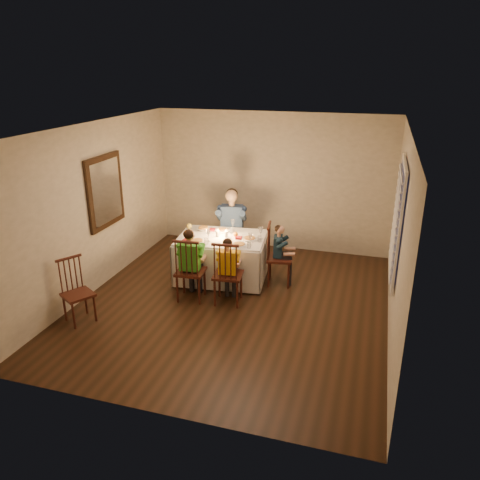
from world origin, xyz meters
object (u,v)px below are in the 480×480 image
(adult, at_px, (232,261))
(serving_bowl, at_px, (204,229))
(dining_table, at_px, (222,249))
(chair_near_right, at_px, (228,302))
(child_green, at_px, (192,298))
(chair_adult, at_px, (232,261))
(chair_near_left, at_px, (192,298))
(chair_end, at_px, (279,283))
(child_teal, at_px, (279,283))
(child_yellow, at_px, (228,302))
(chair_extra, at_px, (82,321))

(adult, distance_m, serving_bowl, 1.01)
(dining_table, distance_m, chair_near_right, 1.00)
(adult, distance_m, child_green, 1.58)
(chair_adult, xyz_separation_m, chair_near_left, (-0.15, -1.58, 0.00))
(adult, xyz_separation_m, serving_bowl, (-0.32, -0.57, 0.78))
(chair_near_right, xyz_separation_m, chair_end, (0.60, 0.86, 0.00))
(chair_near_right, bearing_deg, child_teal, -131.16)
(chair_end, relative_size, adult, 0.75)
(serving_bowl, bearing_deg, child_yellow, -52.13)
(child_yellow, xyz_separation_m, serving_bowl, (-0.75, 0.96, 0.78))
(chair_end, relative_size, chair_extra, 1.10)
(chair_end, xyz_separation_m, chair_extra, (-2.41, -1.99, 0.00))
(child_green, distance_m, child_teal, 1.49)
(chair_near_left, relative_size, chair_extra, 1.10)
(chair_near_left, height_order, child_yellow, child_yellow)
(dining_table, distance_m, chair_end, 1.10)
(dining_table, xyz_separation_m, chair_end, (0.95, 0.10, -0.53))
(child_green, bearing_deg, chair_end, -147.83)
(dining_table, relative_size, child_teal, 1.53)
(child_green, bearing_deg, adult, -101.10)
(dining_table, xyz_separation_m, child_teal, (0.95, 0.10, -0.53))
(child_green, bearing_deg, child_teal, -147.83)
(chair_adult, bearing_deg, chair_near_right, -84.35)
(dining_table, bearing_deg, chair_end, -0.54)
(chair_end, relative_size, child_green, 0.90)
(child_yellow, bearing_deg, child_green, -1.74)
(chair_end, bearing_deg, serving_bowl, 76.98)
(chair_extra, height_order, serving_bowl, serving_bowl)
(serving_bowl, bearing_deg, chair_extra, -117.20)
(child_green, bearing_deg, serving_bowl, -86.16)
(child_green, height_order, child_teal, child_green)
(chair_near_right, bearing_deg, chair_extra, 25.26)
(chair_extra, xyz_separation_m, serving_bowl, (1.07, 2.08, 0.78))
(child_yellow, bearing_deg, child_teal, -131.16)
(chair_end, distance_m, chair_extra, 3.12)
(chair_near_left, bearing_deg, serving_bowl, -86.16)
(chair_near_left, bearing_deg, chair_adult, -101.10)
(chair_near_left, distance_m, chair_near_right, 0.58)
(adult, bearing_deg, child_yellow, -84.35)
(chair_near_right, bearing_deg, child_yellow, -6.48)
(chair_adult, height_order, chair_near_right, same)
(child_green, bearing_deg, dining_table, -110.98)
(dining_table, bearing_deg, chair_near_right, -71.42)
(dining_table, height_order, chair_extra, dining_table)
(chair_near_right, height_order, child_green, child_green)
(chair_extra, height_order, adult, adult)
(chair_end, relative_size, child_yellow, 0.98)
(dining_table, height_order, chair_near_right, dining_table)
(chair_near_right, distance_m, chair_end, 1.05)
(child_teal, bearing_deg, adult, 48.01)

